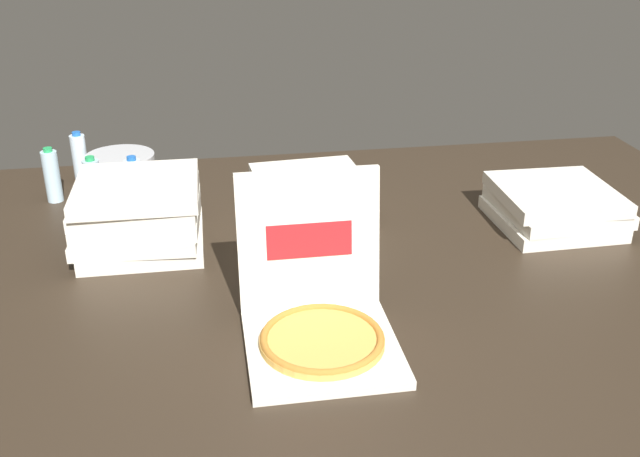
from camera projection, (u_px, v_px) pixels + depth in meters
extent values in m
cube|color=#2D2319|center=(335.00, 286.00, 2.24)|extent=(3.20, 2.40, 0.02)
cube|color=silver|center=(322.00, 348.00, 1.90)|extent=(0.39, 0.39, 0.03)
cylinder|color=gold|center=(322.00, 341.00, 1.89)|extent=(0.33, 0.33, 0.02)
torus|color=#B1712A|center=(322.00, 338.00, 1.89)|extent=(0.32, 0.32, 0.02)
cube|color=silver|center=(309.00, 239.00, 2.01)|extent=(0.39, 0.07, 0.39)
cube|color=red|center=(309.00, 240.00, 2.00)|extent=(0.24, 0.01, 0.10)
cube|color=silver|center=(313.00, 205.00, 2.73)|extent=(0.41, 0.41, 0.05)
cube|color=silver|center=(310.00, 194.00, 2.70)|extent=(0.40, 0.40, 0.05)
cube|color=silver|center=(310.00, 183.00, 2.68)|extent=(0.42, 0.42, 0.05)
cube|color=red|center=(310.00, 176.00, 2.67)|extent=(0.26, 0.09, 0.00)
cube|color=silver|center=(144.00, 239.00, 2.46)|extent=(0.40, 0.40, 0.05)
cube|color=red|center=(143.00, 233.00, 2.45)|extent=(0.26, 0.07, 0.00)
cube|color=silver|center=(139.00, 227.00, 2.44)|extent=(0.42, 0.42, 0.05)
cube|color=red|center=(138.00, 221.00, 2.43)|extent=(0.26, 0.09, 0.00)
cube|color=silver|center=(139.00, 214.00, 2.42)|extent=(0.41, 0.41, 0.05)
cube|color=red|center=(138.00, 207.00, 2.41)|extent=(0.26, 0.08, 0.00)
cube|color=silver|center=(137.00, 200.00, 2.41)|extent=(0.41, 0.41, 0.05)
cube|color=silver|center=(137.00, 188.00, 2.38)|extent=(0.40, 0.40, 0.05)
cube|color=silver|center=(551.00, 218.00, 2.61)|extent=(0.40, 0.40, 0.05)
cube|color=silver|center=(557.00, 206.00, 2.60)|extent=(0.41, 0.41, 0.05)
cube|color=red|center=(557.00, 200.00, 2.59)|extent=(0.26, 0.08, 0.00)
cube|color=silver|center=(555.00, 194.00, 2.58)|extent=(0.40, 0.40, 0.05)
cylinder|color=#B7BABF|center=(121.00, 172.00, 2.90)|extent=(0.27, 0.27, 0.14)
cylinder|color=silver|center=(134.00, 186.00, 2.69)|extent=(0.06, 0.06, 0.20)
cylinder|color=blue|center=(131.00, 158.00, 2.65)|extent=(0.03, 0.03, 0.02)
cylinder|color=silver|center=(94.00, 186.00, 2.69)|extent=(0.06, 0.06, 0.20)
cylinder|color=#239951|center=(90.00, 159.00, 2.65)|extent=(0.03, 0.03, 0.02)
cylinder|color=silver|center=(52.00, 176.00, 2.78)|extent=(0.06, 0.06, 0.20)
cylinder|color=#239951|center=(48.00, 150.00, 2.73)|extent=(0.03, 0.03, 0.02)
cylinder|color=silver|center=(80.00, 159.00, 2.96)|extent=(0.06, 0.06, 0.20)
cylinder|color=blue|center=(76.00, 134.00, 2.91)|extent=(0.03, 0.03, 0.02)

